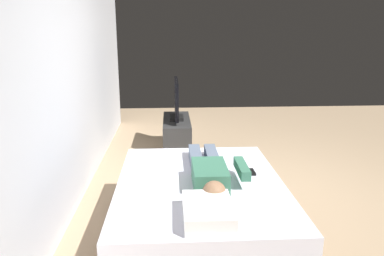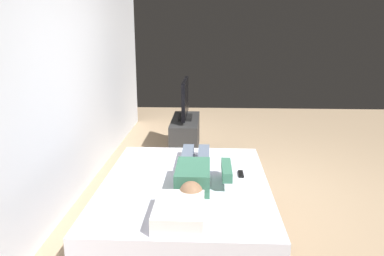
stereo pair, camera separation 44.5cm
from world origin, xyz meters
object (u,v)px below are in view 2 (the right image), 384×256
Objects in this scene: pillow at (179,212)px; tv at (185,100)px; bed at (185,211)px; tv_stand at (185,135)px; remote at (241,174)px; person at (195,172)px.

tv is at bearing 2.88° from pillow.
bed is 1.81× the size of tv_stand.
remote reaches higher than tv_stand.
tv is (2.47, 0.25, 0.16)m from person.
bed is 0.37m from person.
bed reaches higher than tv_stand.
tv_stand is (2.32, 0.65, -0.30)m from remote.
bed is 13.26× the size of remote.
tv reaches higher than bed.
bed is 2.50m from tv_stand.
remote is at bearing -69.85° from bed.
tv is at bearing 15.65° from remote.
bed is at bearing 110.15° from remote.
tv_stand is (2.47, 0.25, -0.37)m from person.
tv is (2.32, 0.65, 0.24)m from remote.
pillow is at bearing -177.12° from tv.
person is 8.40× the size of remote.
tv_stand is (3.17, 0.16, -0.35)m from pillow.
pillow reaches higher than bed.
remote is at bearing -69.53° from person.
tv reaches higher than pillow.
person reaches higher than bed.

